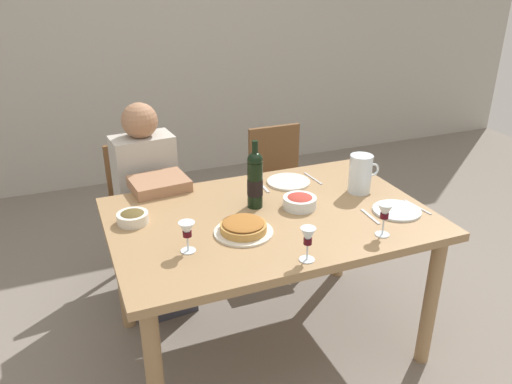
# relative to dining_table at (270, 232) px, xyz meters

# --- Properties ---
(ground_plane) EXTENTS (8.00, 8.00, 0.00)m
(ground_plane) POSITION_rel_dining_table_xyz_m (0.00, 0.00, -0.67)
(ground_plane) COLOR slate
(back_wall) EXTENTS (8.00, 0.10, 2.80)m
(back_wall) POSITION_rel_dining_table_xyz_m (0.00, 2.56, 0.73)
(back_wall) COLOR #B2ADA3
(back_wall) RESTS_ON ground
(dining_table) EXTENTS (1.50, 1.00, 0.76)m
(dining_table) POSITION_rel_dining_table_xyz_m (0.00, 0.00, 0.00)
(dining_table) COLOR #9E7A51
(dining_table) RESTS_ON ground
(wine_bottle) EXTENTS (0.08, 0.08, 0.34)m
(wine_bottle) POSITION_rel_dining_table_xyz_m (-0.03, 0.11, 0.24)
(wine_bottle) COLOR black
(wine_bottle) RESTS_ON dining_table
(water_pitcher) EXTENTS (0.17, 0.12, 0.20)m
(water_pitcher) POSITION_rel_dining_table_xyz_m (0.54, 0.07, 0.18)
(water_pitcher) COLOR silver
(water_pitcher) RESTS_ON dining_table
(baked_tart) EXTENTS (0.26, 0.26, 0.06)m
(baked_tart) POSITION_rel_dining_table_xyz_m (-0.18, -0.12, 0.12)
(baked_tart) COLOR silver
(baked_tart) RESTS_ON dining_table
(salad_bowl) EXTENTS (0.16, 0.16, 0.07)m
(salad_bowl) POSITION_rel_dining_table_xyz_m (0.16, 0.02, 0.13)
(salad_bowl) COLOR silver
(salad_bowl) RESTS_ON dining_table
(olive_bowl) EXTENTS (0.14, 0.14, 0.06)m
(olive_bowl) POSITION_rel_dining_table_xyz_m (-0.62, 0.16, 0.12)
(olive_bowl) COLOR silver
(olive_bowl) RESTS_ON dining_table
(wine_glass_left_diner) EXTENTS (0.07, 0.07, 0.15)m
(wine_glass_left_diner) POSITION_rel_dining_table_xyz_m (0.38, -0.36, 0.20)
(wine_glass_left_diner) COLOR silver
(wine_glass_left_diner) RESTS_ON dining_table
(wine_glass_right_diner) EXTENTS (0.07, 0.07, 0.15)m
(wine_glass_right_diner) POSITION_rel_dining_table_xyz_m (0.64, 0.17, 0.20)
(wine_glass_right_diner) COLOR silver
(wine_glass_right_diner) RESTS_ON dining_table
(wine_glass_centre) EXTENTS (0.07, 0.07, 0.13)m
(wine_glass_centre) POSITION_rel_dining_table_xyz_m (-0.45, -0.18, 0.19)
(wine_glass_centre) COLOR silver
(wine_glass_centre) RESTS_ON dining_table
(wine_glass_spare) EXTENTS (0.06, 0.06, 0.15)m
(wine_glass_spare) POSITION_rel_dining_table_xyz_m (-0.02, -0.43, 0.19)
(wine_glass_spare) COLOR silver
(wine_glass_spare) RESTS_ON dining_table
(dinner_plate_left_setting) EXTENTS (0.23, 0.23, 0.01)m
(dinner_plate_left_setting) POSITION_rel_dining_table_xyz_m (0.25, 0.31, 0.10)
(dinner_plate_left_setting) COLOR silver
(dinner_plate_left_setting) RESTS_ON dining_table
(dinner_plate_right_setting) EXTENTS (0.23, 0.23, 0.01)m
(dinner_plate_right_setting) POSITION_rel_dining_table_xyz_m (0.58, -0.20, 0.10)
(dinner_plate_right_setting) COLOR silver
(dinner_plate_right_setting) RESTS_ON dining_table
(fork_left_setting) EXTENTS (0.02, 0.16, 0.00)m
(fork_left_setting) POSITION_rel_dining_table_xyz_m (0.10, 0.31, 0.09)
(fork_left_setting) COLOR silver
(fork_left_setting) RESTS_ON dining_table
(knife_left_setting) EXTENTS (0.02, 0.18, 0.00)m
(knife_left_setting) POSITION_rel_dining_table_xyz_m (0.40, 0.31, 0.09)
(knife_left_setting) COLOR silver
(knife_left_setting) RESTS_ON dining_table
(knife_right_setting) EXTENTS (0.03, 0.18, 0.00)m
(knife_right_setting) POSITION_rel_dining_table_xyz_m (0.70, -0.20, 0.09)
(knife_right_setting) COLOR silver
(knife_right_setting) RESTS_ON dining_table
(spoon_right_setting) EXTENTS (0.02, 0.16, 0.00)m
(spoon_right_setting) POSITION_rel_dining_table_xyz_m (0.43, -0.20, 0.09)
(spoon_right_setting) COLOR silver
(spoon_right_setting) RESTS_ON dining_table
(chair_left) EXTENTS (0.44, 0.44, 0.87)m
(chair_left) POSITION_rel_dining_table_xyz_m (-0.46, 0.89, -0.17)
(chair_left) COLOR brown
(chair_left) RESTS_ON ground
(diner_left) EXTENTS (0.37, 0.53, 1.16)m
(diner_left) POSITION_rel_dining_table_xyz_m (-0.44, 0.66, -0.05)
(diner_left) COLOR #B7B2A8
(diner_left) RESTS_ON ground
(chair_right) EXTENTS (0.40, 0.40, 0.87)m
(chair_right) POSITION_rel_dining_table_xyz_m (0.45, 0.86, -0.17)
(chair_right) COLOR brown
(chair_right) RESTS_ON ground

